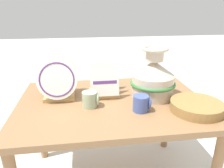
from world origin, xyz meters
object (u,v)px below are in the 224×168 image
object	(u,v)px
dish_rack_round_plates	(58,81)
mug_sage_glaze	(91,99)
dish_rack_square_plates	(104,86)
ceramic_vase	(153,77)
wicker_charger_stack	(197,106)
mug_cobalt_glaze	(142,103)

from	to	relation	value
dish_rack_round_plates	mug_sage_glaze	xyz separation A→B (m)	(0.19, -0.15, -0.06)
dish_rack_square_plates	mug_sage_glaze	distance (m)	0.19
ceramic_vase	dish_rack_square_plates	distance (m)	0.32
dish_rack_square_plates	mug_sage_glaze	size ratio (longest dim) A/B	2.05
wicker_charger_stack	mug_sage_glaze	world-z (taller)	mug_sage_glaze
dish_rack_square_plates	wicker_charger_stack	size ratio (longest dim) A/B	0.68
dish_rack_round_plates	dish_rack_square_plates	xyz separation A→B (m)	(0.29, 0.02, -0.05)
ceramic_vase	wicker_charger_stack	world-z (taller)	ceramic_vase
wicker_charger_stack	ceramic_vase	bearing A→B (deg)	127.76
mug_cobalt_glaze	mug_sage_glaze	size ratio (longest dim) A/B	1.00
mug_sage_glaze	dish_rack_round_plates	bearing A→B (deg)	141.43
ceramic_vase	dish_rack_round_plates	world-z (taller)	ceramic_vase
dish_rack_round_plates	mug_sage_glaze	distance (m)	0.25
dish_rack_round_plates	mug_cobalt_glaze	bearing A→B (deg)	-27.60
mug_cobalt_glaze	wicker_charger_stack	bearing A→B (deg)	-8.24
mug_sage_glaze	mug_cobalt_glaze	bearing A→B (deg)	-18.51
dish_rack_round_plates	mug_cobalt_glaze	world-z (taller)	dish_rack_round_plates
ceramic_vase	mug_sage_glaze	bearing A→B (deg)	-166.39
ceramic_vase	mug_cobalt_glaze	size ratio (longest dim) A/B	3.37
ceramic_vase	dish_rack_square_plates	xyz separation A→B (m)	(-0.31, 0.07, -0.07)
dish_rack_square_plates	wicker_charger_stack	xyz separation A→B (m)	(0.49, -0.31, -0.03)
ceramic_vase	dish_rack_square_plates	size ratio (longest dim) A/B	1.64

